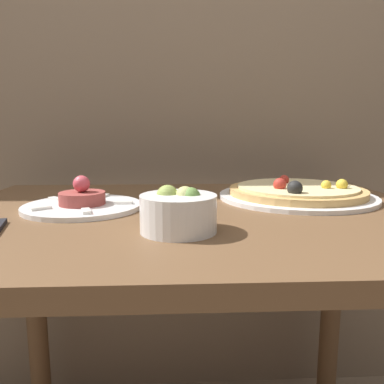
% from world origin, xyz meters
% --- Properties ---
extents(back_wall, '(8.00, 0.05, 2.60)m').
position_xyz_m(back_wall, '(0.00, 0.89, 1.30)').
color(back_wall, '#84705B').
rests_on(back_wall, ground_plane).
extents(dining_table, '(1.05, 0.76, 0.76)m').
position_xyz_m(dining_table, '(0.00, 0.38, 0.64)').
color(dining_table, brown).
rests_on(dining_table, ground_plane).
extents(pizza_plate, '(0.38, 0.38, 0.06)m').
position_xyz_m(pizza_plate, '(0.27, 0.50, 0.78)').
color(pizza_plate, white).
rests_on(pizza_plate, dining_table).
extents(tartare_plate, '(0.25, 0.25, 0.07)m').
position_xyz_m(tartare_plate, '(-0.23, 0.41, 0.77)').
color(tartare_plate, white).
rests_on(tartare_plate, dining_table).
extents(small_bowl, '(0.13, 0.13, 0.08)m').
position_xyz_m(small_bowl, '(-0.03, 0.22, 0.80)').
color(small_bowl, white).
rests_on(small_bowl, dining_table).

